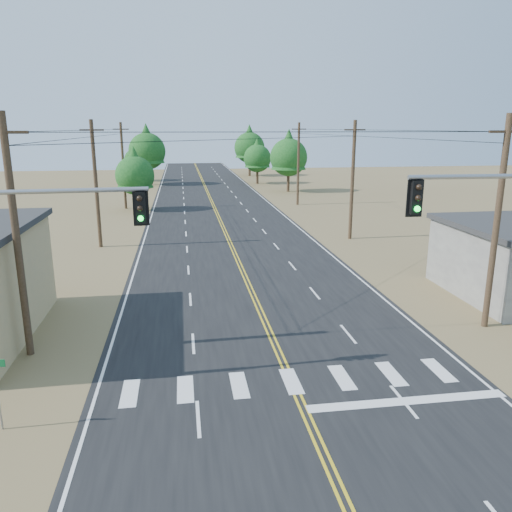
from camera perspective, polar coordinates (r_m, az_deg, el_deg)
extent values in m
cube|color=black|center=(40.08, -2.74, 0.93)|extent=(15.00, 200.00, 0.02)
cylinder|color=#4C3826|center=(22.24, -25.67, 1.68)|extent=(0.30, 0.30, 10.00)
cube|color=#4C3826|center=(21.81, -26.89, 12.50)|extent=(1.80, 0.12, 0.12)
cylinder|color=#4C3826|center=(41.55, -17.81, 7.73)|extent=(0.30, 0.30, 10.00)
cube|color=#4C3826|center=(41.32, -18.27, 13.52)|extent=(1.80, 0.12, 0.12)
cylinder|color=#4C3826|center=(61.30, -14.93, 9.89)|extent=(0.30, 0.30, 10.00)
cube|color=#4C3826|center=(61.14, -15.19, 13.81)|extent=(1.80, 0.12, 0.12)
cylinder|color=#4C3826|center=(25.64, 25.79, 3.20)|extent=(0.30, 0.30, 10.00)
cube|color=#4C3826|center=(25.27, 26.84, 12.57)|extent=(1.80, 0.12, 0.12)
cylinder|color=#4C3826|center=(43.46, 10.96, 8.43)|extent=(0.30, 0.30, 10.00)
cube|color=#4C3826|center=(43.24, 11.23, 13.96)|extent=(1.80, 0.12, 0.12)
cylinder|color=#4C3826|center=(62.61, 4.85, 10.40)|extent=(0.30, 0.30, 10.00)
cube|color=#4C3826|center=(62.46, 4.94, 14.25)|extent=(1.80, 0.12, 0.12)
cylinder|color=gray|center=(18.57, -21.51, 6.93)|extent=(5.98, 0.48, 0.16)
cube|color=black|center=(18.39, -13.04, 5.40)|extent=(0.37, 0.33, 1.12)
sphere|color=black|center=(18.15, -13.18, 6.43)|extent=(0.20, 0.20, 0.20)
sphere|color=black|center=(18.21, -13.11, 5.31)|extent=(0.20, 0.20, 0.20)
sphere|color=#0CE533|center=(18.26, -13.05, 4.21)|extent=(0.20, 0.20, 0.20)
cylinder|color=gray|center=(20.02, 26.36, 8.17)|extent=(7.04, 0.39, 0.17)
cube|color=black|center=(18.57, 17.77, 6.40)|extent=(0.39, 0.34, 1.19)
sphere|color=black|center=(18.35, 18.14, 7.48)|extent=(0.22, 0.22, 0.22)
sphere|color=black|center=(18.40, 18.05, 6.31)|extent=(0.22, 0.22, 0.22)
sphere|color=#0CE533|center=(18.45, 17.96, 5.15)|extent=(0.22, 0.22, 0.22)
cylinder|color=#3F2D1E|center=(59.87, -13.53, 6.34)|extent=(0.47, 0.47, 2.66)
cone|color=#154C1A|center=(59.48, -13.74, 9.86)|extent=(4.14, 4.14, 4.73)
sphere|color=#154C1A|center=(59.56, -13.68, 8.94)|extent=(4.43, 4.43, 4.43)
cylinder|color=#3F2D1E|center=(86.97, -12.21, 9.16)|extent=(0.45, 0.45, 3.65)
cone|color=#154C1A|center=(86.68, -12.40, 12.49)|extent=(5.67, 5.67, 6.48)
sphere|color=#154C1A|center=(86.73, -12.35, 11.62)|extent=(6.08, 6.08, 6.08)
cylinder|color=#3F2D1E|center=(93.96, -13.50, 9.09)|extent=(0.42, 0.42, 2.44)
cone|color=#154C1A|center=(93.73, -13.62, 11.14)|extent=(3.79, 3.79, 4.33)
sphere|color=#154C1A|center=(93.78, -13.59, 10.61)|extent=(4.06, 4.06, 4.06)
cylinder|color=#3F2D1E|center=(76.03, 3.71, 8.61)|extent=(0.42, 0.42, 3.33)
cone|color=#154C1A|center=(75.70, 3.76, 12.10)|extent=(5.19, 5.19, 5.93)
sphere|color=#154C1A|center=(75.76, 3.75, 11.19)|extent=(5.56, 5.56, 5.56)
cylinder|color=#3F2D1E|center=(86.96, 0.15, 9.20)|extent=(0.42, 0.42, 2.81)
cone|color=#154C1A|center=(86.69, 0.15, 11.76)|extent=(4.36, 4.36, 4.99)
sphere|color=#154C1A|center=(86.74, 0.15, 11.10)|extent=(4.68, 4.68, 4.68)
cylinder|color=#3F2D1E|center=(101.33, -0.74, 10.18)|extent=(0.47, 0.47, 3.62)
cone|color=#154C1A|center=(101.08, -0.75, 13.02)|extent=(5.63, 5.63, 6.44)
sphere|color=#154C1A|center=(101.13, -0.75, 12.28)|extent=(6.03, 6.03, 6.03)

